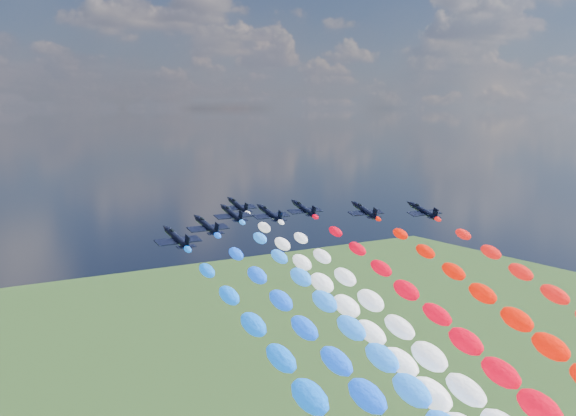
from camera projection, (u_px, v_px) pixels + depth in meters
jet_0 at (177, 238)px, 132.08m from camera, size 9.53×12.65×5.59m
jet_1 at (207, 226)px, 146.06m from camera, size 9.44×12.58×5.59m
jet_2 at (232, 214)px, 162.65m from camera, size 8.96×12.24×5.59m
trail_2 at (394, 386)px, 117.10m from camera, size 5.83×112.01×46.89m
jet_3 at (270, 214)px, 162.77m from camera, size 9.29×12.48×5.59m
trail_3 at (447, 386)px, 117.23m from camera, size 5.83×112.01×46.89m
jet_4 at (238, 206)px, 176.26m from camera, size 8.88×12.19×5.59m
trail_4 at (386, 357)px, 130.72m from camera, size 5.83×112.01×46.89m
jet_5 at (304, 209)px, 170.71m from camera, size 8.90×12.20×5.59m
trail_5 at (482, 368)px, 125.17m from camera, size 5.83×112.01×46.89m
jet_6 at (365, 211)px, 167.65m from camera, size 9.67×12.75×5.59m
trail_6 at (570, 375)px, 122.11m from camera, size 5.83×112.01×46.89m
jet_7 at (423, 211)px, 167.19m from camera, size 9.07×12.32×5.59m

